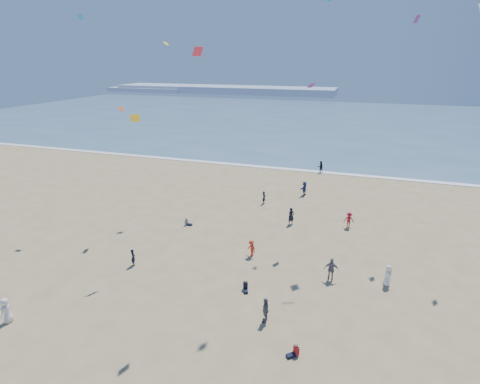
% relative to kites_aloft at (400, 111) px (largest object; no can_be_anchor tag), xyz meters
% --- Properties ---
extents(ocean, '(220.00, 100.00, 0.06)m').
position_rel_kites_aloft_xyz_m(ocean, '(-10.19, 82.44, -13.63)').
color(ocean, '#476B84').
rests_on(ocean, ground).
extents(surf_line, '(220.00, 1.20, 0.08)m').
position_rel_kites_aloft_xyz_m(surf_line, '(-10.19, 32.44, -13.62)').
color(surf_line, white).
rests_on(surf_line, ground).
extents(headland_far, '(110.00, 20.00, 3.20)m').
position_rel_kites_aloft_xyz_m(headland_far, '(-70.19, 157.44, -12.06)').
color(headland_far, '#7A8EA8').
rests_on(headland_far, ground).
extents(headland_near, '(40.00, 14.00, 2.00)m').
position_rel_kites_aloft_xyz_m(headland_near, '(-110.19, 152.44, -12.66)').
color(headland_near, '#7A8EA8').
rests_on(headland_near, ground).
extents(standing_flyers, '(34.55, 47.63, 1.89)m').
position_rel_kites_aloft_xyz_m(standing_flyers, '(-5.75, 5.92, -12.81)').
color(standing_flyers, '#A91825').
rests_on(standing_flyers, ground).
extents(seated_group, '(15.10, 27.49, 0.84)m').
position_rel_kites_aloft_xyz_m(seated_group, '(-9.42, -6.32, -13.24)').
color(seated_group, silver).
rests_on(seated_group, ground).
extents(kites_aloft, '(45.37, 32.46, 29.84)m').
position_rel_kites_aloft_xyz_m(kites_aloft, '(0.00, 0.00, 0.00)').
color(kites_aloft, '#FF4B05').
rests_on(kites_aloft, ground).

